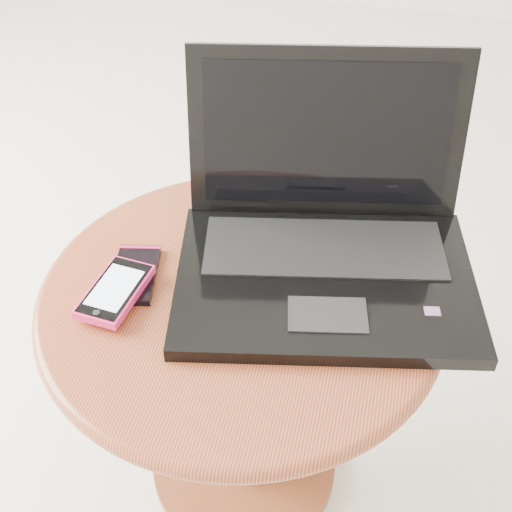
# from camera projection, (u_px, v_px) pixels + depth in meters

# --- Properties ---
(table) EXTENTS (0.56, 0.56, 0.44)m
(table) POSITION_uv_depth(u_px,v_px,m) (242.00, 338.00, 1.00)
(table) COLOR brown
(table) RESTS_ON ground
(laptop) EXTENTS (0.45, 0.40, 0.26)m
(laptop) POSITION_uv_depth(u_px,v_px,m) (325.00, 237.00, 0.95)
(laptop) COLOR black
(laptop) RESTS_ON table
(phone_black) EXTENTS (0.08, 0.12, 0.01)m
(phone_black) POSITION_uv_depth(u_px,v_px,m) (135.00, 274.00, 0.96)
(phone_black) COLOR black
(phone_black) RESTS_ON table
(phone_pink) EXTENTS (0.08, 0.12, 0.01)m
(phone_pink) POSITION_uv_depth(u_px,v_px,m) (115.00, 291.00, 0.92)
(phone_pink) COLOR #E22064
(phone_pink) RESTS_ON phone_black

